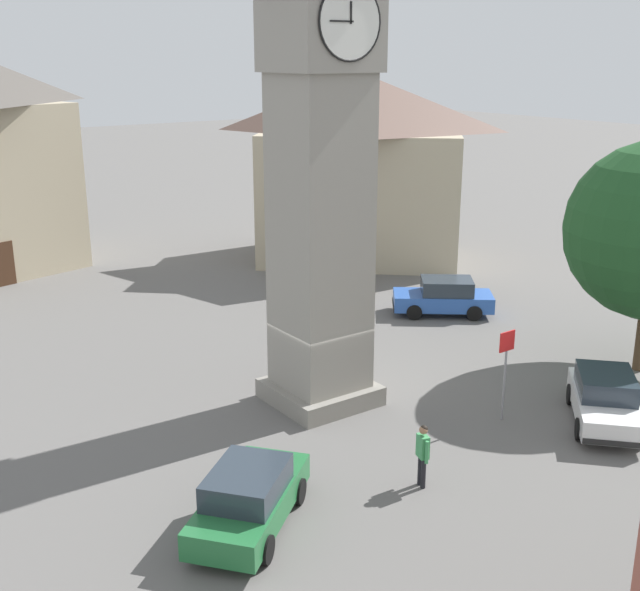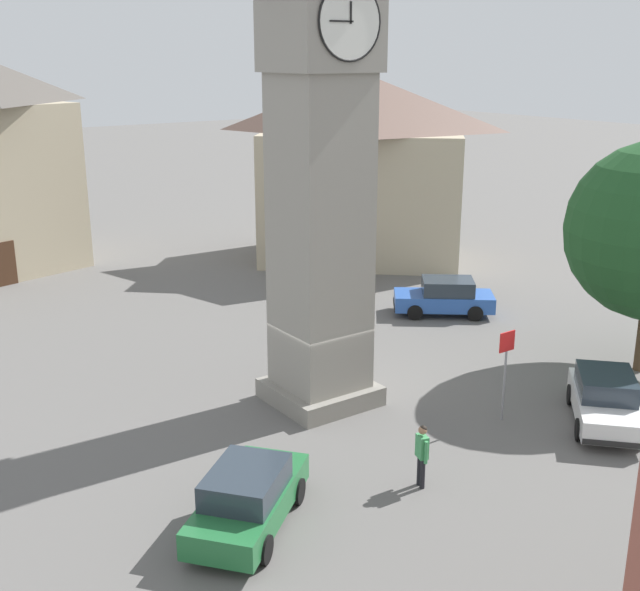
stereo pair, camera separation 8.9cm
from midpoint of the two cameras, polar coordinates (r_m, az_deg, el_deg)
ground_plane at (r=25.34m, az=0.10°, el=-7.54°), size 200.00×200.00×0.00m
clock_tower at (r=23.05m, az=0.12°, el=16.97°), size 3.60×3.60×18.05m
car_blue_kerb at (r=33.63m, az=9.01°, el=-0.10°), size 4.28×3.88×1.53m
car_silver_kerb at (r=25.04m, az=19.89°, el=-7.03°), size 4.16×4.06×1.53m
car_red_corner at (r=18.86m, az=-5.05°, el=-14.24°), size 4.26×3.92×1.53m
pedestrian at (r=20.38m, az=7.46°, el=-10.98°), size 0.32×0.54×1.69m
building_terrace_right at (r=41.76m, az=3.08°, el=9.22°), size 12.36×12.07×9.60m
road_sign at (r=23.95m, az=13.31°, el=-4.58°), size 0.60×0.07×2.80m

